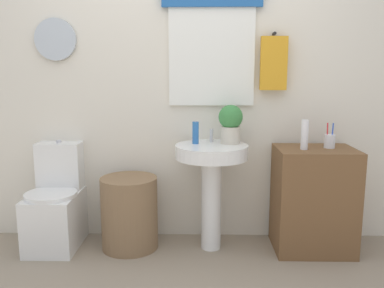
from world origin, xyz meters
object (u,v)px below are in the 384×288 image
at_px(lotion_bottle, 305,135).
at_px(potted_plant, 231,122).
at_px(laundry_hamper, 129,213).
at_px(toothbrush_cup, 330,141).
at_px(wooden_cabinet, 313,199).
at_px(soap_bottle, 196,133).
at_px(pedestal_sink, 212,170).
at_px(toilet, 56,207).

bearing_deg(lotion_bottle, potted_plant, 169.23).
relative_size(laundry_hamper, lotion_bottle, 2.55).
height_order(laundry_hamper, potted_plant, potted_plant).
xyz_separation_m(lotion_bottle, toothbrush_cup, (0.20, 0.06, -0.06)).
distance_m(wooden_cabinet, toothbrush_cup, 0.45).
distance_m(laundry_hamper, wooden_cabinet, 1.39).
relative_size(laundry_hamper, potted_plant, 1.90).
distance_m(laundry_hamper, lotion_bottle, 1.43).
distance_m(soap_bottle, potted_plant, 0.27).
xyz_separation_m(pedestal_sink, potted_plant, (0.14, 0.06, 0.35)).
bearing_deg(potted_plant, wooden_cabinet, -5.48).
relative_size(laundry_hamper, toothbrush_cup, 2.98).
bearing_deg(soap_bottle, toilet, -179.19).
relative_size(pedestal_sink, soap_bottle, 4.89).
distance_m(toilet, lotion_bottle, 1.95).
relative_size(pedestal_sink, wooden_cabinet, 1.03).
height_order(laundry_hamper, toothbrush_cup, toothbrush_cup).
bearing_deg(wooden_cabinet, soap_bottle, 176.77).
bearing_deg(wooden_cabinet, pedestal_sink, 180.00).
xyz_separation_m(soap_bottle, lotion_bottle, (0.79, -0.09, 0.00)).
height_order(soap_bottle, lotion_bottle, lotion_bottle).
bearing_deg(toilet, toothbrush_cup, -0.41).
bearing_deg(lotion_bottle, wooden_cabinet, 21.77).
distance_m(soap_bottle, lotion_bottle, 0.79).
relative_size(potted_plant, toothbrush_cup, 1.57).
distance_m(pedestal_sink, potted_plant, 0.38).
bearing_deg(pedestal_sink, toothbrush_cup, 1.33).
height_order(toilet, toothbrush_cup, toothbrush_cup).
xyz_separation_m(toilet, wooden_cabinet, (1.96, -0.03, 0.08)).
height_order(toilet, potted_plant, potted_plant).
bearing_deg(laundry_hamper, pedestal_sink, 0.00).
xyz_separation_m(laundry_hamper, potted_plant, (0.76, 0.06, 0.69)).
bearing_deg(toilet, soap_bottle, 0.81).
bearing_deg(potted_plant, toothbrush_cup, -3.15).
bearing_deg(toilet, laundry_hamper, -3.49).
xyz_separation_m(wooden_cabinet, lotion_bottle, (-0.10, -0.04, 0.50)).
bearing_deg(lotion_bottle, toilet, 177.69).
relative_size(lotion_bottle, toothbrush_cup, 1.17).
height_order(wooden_cabinet, lotion_bottle, lotion_bottle).
relative_size(laundry_hamper, pedestal_sink, 0.69).
distance_m(toilet, soap_bottle, 1.22).
distance_m(pedestal_sink, soap_bottle, 0.30).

